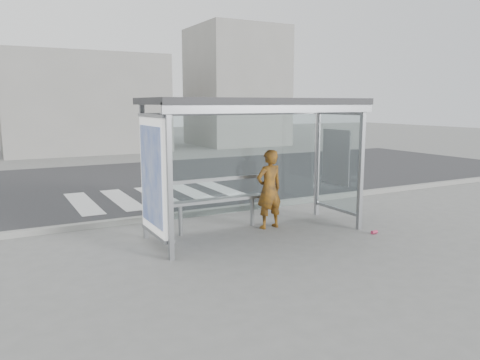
% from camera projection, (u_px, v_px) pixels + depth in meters
% --- Properties ---
extents(ground, '(80.00, 80.00, 0.00)m').
position_uv_depth(ground, '(256.00, 233.00, 9.17)').
color(ground, slate).
rests_on(ground, ground).
extents(road, '(30.00, 10.00, 0.01)m').
position_uv_depth(road, '(149.00, 181.00, 15.26)').
color(road, '#2A2A2D').
rests_on(road, ground).
extents(curb, '(30.00, 0.18, 0.12)m').
position_uv_depth(curb, '(214.00, 211.00, 10.85)').
color(curb, gray).
rests_on(curb, ground).
extents(crosswalk, '(4.55, 3.00, 0.00)m').
position_uv_depth(crosswalk, '(158.00, 196.00, 12.85)').
color(crosswalk, silver).
rests_on(crosswalk, ground).
extents(bus_shelter, '(4.25, 1.65, 2.62)m').
position_uv_depth(bus_shelter, '(238.00, 133.00, 8.72)').
color(bus_shelter, gray).
rests_on(bus_shelter, ground).
extents(building_center, '(8.00, 5.00, 5.00)m').
position_uv_depth(building_center, '(84.00, 104.00, 24.42)').
color(building_center, gray).
rests_on(building_center, ground).
extents(building_right, '(5.00, 5.00, 7.00)m').
position_uv_depth(building_right, '(236.00, 87.00, 28.45)').
color(building_right, gray).
rests_on(building_right, ground).
extents(person, '(0.61, 0.42, 1.61)m').
position_uv_depth(person, '(269.00, 189.00, 9.45)').
color(person, '#CA4913').
rests_on(person, ground).
extents(bench, '(2.04, 0.25, 1.06)m').
position_uv_depth(bench, '(217.00, 200.00, 9.31)').
color(bench, gray).
rests_on(bench, ground).
extents(soda_can, '(0.14, 0.09, 0.07)m').
position_uv_depth(soda_can, '(374.00, 232.00, 9.13)').
color(soda_can, '#DD416A').
rests_on(soda_can, ground).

